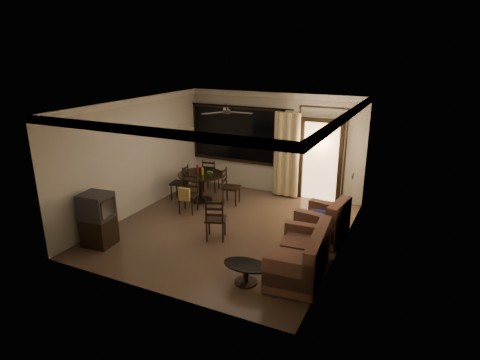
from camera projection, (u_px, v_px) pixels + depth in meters
The scene contains 12 objects.
ground at pixel (228, 228), 9.11m from camera, with size 5.50×5.50×0.00m, color #7F6651.
room_shell at pixel (282, 137), 9.81m from camera, with size 5.50×6.70×5.50m.
dining_table at pixel (201, 179), 10.62m from camera, with size 1.20×1.20×0.97m.
dining_chair_west at pixel (180, 189), 10.83m from camera, with size 0.48×0.48×0.95m.
dining_chair_east at pixel (231, 193), 10.49m from camera, with size 0.48×0.48×0.95m.
dining_chair_south at pixel (188, 201), 9.93m from camera, with size 0.48×0.53×0.95m.
dining_chair_north at pixel (211, 182), 11.43m from camera, with size 0.48×0.48×0.95m.
tv_cabinet at pixel (98, 219), 8.20m from camera, with size 0.65×0.59×1.13m.
sofa at pixel (302, 258), 7.12m from camera, with size 1.00×1.70×0.87m.
armchair at pixel (325, 224), 8.45m from camera, with size 1.03×1.03×0.91m.
coffee_table at pixel (246, 271), 6.93m from camera, with size 0.82×0.49×0.36m.
side_chair at pixel (216, 227), 8.53m from camera, with size 0.55×0.55×0.96m.
Camera 1 is at (3.85, -7.37, 3.89)m, focal length 30.00 mm.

